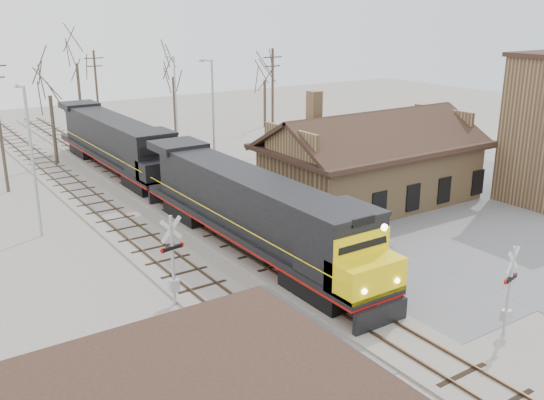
{
  "coord_description": "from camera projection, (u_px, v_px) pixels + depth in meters",
  "views": [
    {
      "loc": [
        -16.67,
        -18.17,
        13.05
      ],
      "look_at": [
        1.6,
        9.0,
        2.69
      ],
      "focal_mm": 40.0,
      "sensor_mm": 36.0,
      "label": 1
    }
  ],
  "objects": [
    {
      "name": "parking_lot",
      "position": [
        520.0,
        216.0,
        39.92
      ],
      "size": [
        22.0,
        26.0,
        0.03
      ],
      "primitive_type": "cube",
      "color": "slate",
      "rests_on": "ground"
    },
    {
      "name": "tree_b",
      "position": [
        49.0,
        84.0,
        51.06
      ],
      "size": [
        4.02,
        4.02,
        9.84
      ],
      "color": "#382D23",
      "rests_on": "ground"
    },
    {
      "name": "utility_pole_b",
      "position": [
        97.0,
        92.0,
        63.18
      ],
      "size": [
        2.0,
        0.24,
        9.02
      ],
      "color": "#382D23",
      "rests_on": "ground"
    },
    {
      "name": "tree_d",
      "position": [
        173.0,
        67.0,
        62.27
      ],
      "size": [
        4.22,
        4.22,
        10.35
      ],
      "color": "#382D23",
      "rests_on": "ground"
    },
    {
      "name": "track_main",
      "position": [
        200.0,
        220.0,
        39.03
      ],
      "size": [
        3.4,
        90.0,
        0.24
      ],
      "color": "#9A958B",
      "rests_on": "ground"
    },
    {
      "name": "crossbuck_far",
      "position": [
        173.0,
        264.0,
        27.37
      ],
      "size": [
        1.24,
        0.33,
        4.35
      ],
      "rotation": [
        0.0,
        0.0,
        3.31
      ],
      "color": "#A5A8AD",
      "rests_on": "ground"
    },
    {
      "name": "ground",
      "position": [
        354.0,
        313.0,
        27.18
      ],
      "size": [
        140.0,
        140.0,
        0.0
      ],
      "primitive_type": "plane",
      "color": "#9A958B",
      "rests_on": "ground"
    },
    {
      "name": "depot",
      "position": [
        371.0,
        168.0,
        42.33
      ],
      "size": [
        15.2,
        9.31,
        7.9
      ],
      "color": "#9D7B51",
      "rests_on": "ground"
    },
    {
      "name": "streetlight_c",
      "position": [
        175.0,
        95.0,
        60.08
      ],
      "size": [
        0.25,
        2.04,
        8.66
      ],
      "color": "#A5A8AD",
      "rests_on": "ground"
    },
    {
      "name": "streetlight_b",
      "position": [
        212.0,
        113.0,
        47.63
      ],
      "size": [
        0.25,
        2.04,
        9.34
      ],
      "color": "#A5A8AD",
      "rests_on": "ground"
    },
    {
      "name": "tree_c",
      "position": [
        76.0,
        52.0,
        64.84
      ],
      "size": [
        4.97,
        4.97,
        12.17
      ],
      "color": "#382D23",
      "rests_on": "ground"
    },
    {
      "name": "locomotive_lead",
      "position": [
        256.0,
        213.0,
        32.93
      ],
      "size": [
        3.14,
        21.05,
        4.68
      ],
      "color": "black",
      "rests_on": "ground"
    },
    {
      "name": "crossbuck_near",
      "position": [
        509.0,
        294.0,
        24.83
      ],
      "size": [
        1.12,
        0.33,
        3.97
      ],
      "rotation": [
        0.0,
        0.0,
        0.21
      ],
      "color": "#A5A8AD",
      "rests_on": "ground"
    },
    {
      "name": "streetlight_a",
      "position": [
        31.0,
        154.0,
        35.04
      ],
      "size": [
        0.25,
        2.04,
        8.95
      ],
      "color": "#A5A8AD",
      "rests_on": "ground"
    },
    {
      "name": "locomotive_trailing",
      "position": [
        117.0,
        144.0,
        49.81
      ],
      "size": [
        3.14,
        21.05,
        4.43
      ],
      "color": "black",
      "rests_on": "ground"
    },
    {
      "name": "tree_e",
      "position": [
        265.0,
        72.0,
        68.3
      ],
      "size": [
        3.56,
        3.56,
        8.72
      ],
      "color": "#382D23",
      "rests_on": "ground"
    },
    {
      "name": "track_siding",
      "position": [
        133.0,
        234.0,
        36.64
      ],
      "size": [
        3.4,
        90.0,
        0.24
      ],
      "color": "#9A958B",
      "rests_on": "ground"
    },
    {
      "name": "utility_pole_c",
      "position": [
        273.0,
        99.0,
        56.39
      ],
      "size": [
        2.0,
        0.24,
        9.64
      ],
      "color": "#382D23",
      "rests_on": "ground"
    },
    {
      "name": "road",
      "position": [
        354.0,
        313.0,
        27.18
      ],
      "size": [
        60.0,
        9.0,
        0.03
      ],
      "primitive_type": "cube",
      "color": "slate",
      "rests_on": "ground"
    }
  ]
}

